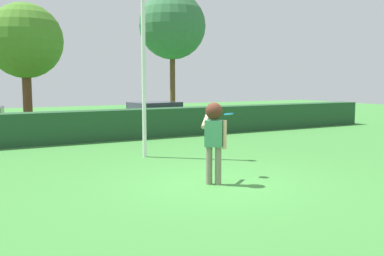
{
  "coord_description": "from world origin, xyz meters",
  "views": [
    {
      "loc": [
        -4.85,
        -7.85,
        2.28
      ],
      "look_at": [
        -0.07,
        1.02,
        1.15
      ],
      "focal_mm": 39.95,
      "sensor_mm": 36.0,
      "label": 1
    }
  ],
  "objects_px": {
    "person": "(214,131)",
    "oak_tree": "(172,26)",
    "birch_tree": "(25,41)",
    "frisbee": "(229,114)",
    "lamppost": "(143,49)",
    "parked_car_white": "(155,114)"
  },
  "relations": [
    {
      "from": "person",
      "to": "oak_tree",
      "type": "distance_m",
      "value": 17.71
    },
    {
      "from": "birch_tree",
      "to": "oak_tree",
      "type": "relative_size",
      "value": 0.76
    },
    {
      "from": "frisbee",
      "to": "lamppost",
      "type": "relative_size",
      "value": 0.04
    },
    {
      "from": "frisbee",
      "to": "parked_car_white",
      "type": "bearing_deg",
      "value": 76.24
    },
    {
      "from": "parked_car_white",
      "to": "birch_tree",
      "type": "relative_size",
      "value": 0.77
    },
    {
      "from": "frisbee",
      "to": "oak_tree",
      "type": "bearing_deg",
      "value": 68.89
    },
    {
      "from": "frisbee",
      "to": "parked_car_white",
      "type": "height_order",
      "value": "frisbee"
    },
    {
      "from": "oak_tree",
      "to": "frisbee",
      "type": "bearing_deg",
      "value": -111.11
    },
    {
      "from": "birch_tree",
      "to": "oak_tree",
      "type": "xyz_separation_m",
      "value": [
        8.79,
        2.99,
        1.51
      ]
    },
    {
      "from": "person",
      "to": "lamppost",
      "type": "relative_size",
      "value": 0.32
    },
    {
      "from": "lamppost",
      "to": "birch_tree",
      "type": "height_order",
      "value": "birch_tree"
    },
    {
      "from": "person",
      "to": "oak_tree",
      "type": "relative_size",
      "value": 0.24
    },
    {
      "from": "person",
      "to": "oak_tree",
      "type": "bearing_deg",
      "value": 67.25
    },
    {
      "from": "lamppost",
      "to": "birch_tree",
      "type": "xyz_separation_m",
      "value": [
        -2.09,
        8.96,
        0.84
      ]
    },
    {
      "from": "frisbee",
      "to": "oak_tree",
      "type": "xyz_separation_m",
      "value": [
        5.9,
        15.29,
        4.03
      ]
    },
    {
      "from": "frisbee",
      "to": "birch_tree",
      "type": "xyz_separation_m",
      "value": [
        -2.89,
        12.3,
        2.52
      ]
    },
    {
      "from": "frisbee",
      "to": "oak_tree",
      "type": "height_order",
      "value": "oak_tree"
    },
    {
      "from": "frisbee",
      "to": "parked_car_white",
      "type": "distance_m",
      "value": 10.51
    },
    {
      "from": "lamppost",
      "to": "parked_car_white",
      "type": "relative_size",
      "value": 1.3
    },
    {
      "from": "parked_car_white",
      "to": "birch_tree",
      "type": "xyz_separation_m",
      "value": [
        -5.38,
        2.12,
        3.32
      ]
    },
    {
      "from": "person",
      "to": "oak_tree",
      "type": "height_order",
      "value": "oak_tree"
    },
    {
      "from": "person",
      "to": "birch_tree",
      "type": "relative_size",
      "value": 0.32
    }
  ]
}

